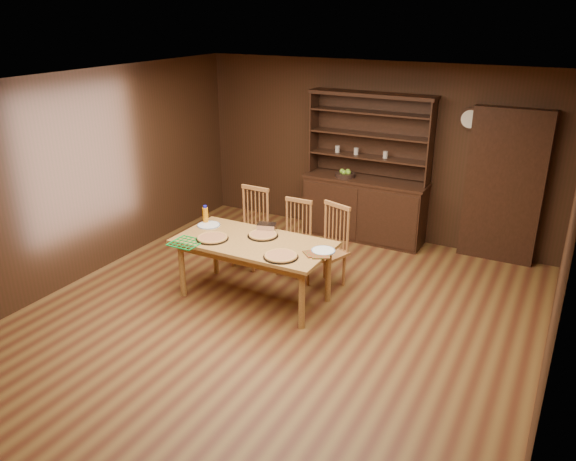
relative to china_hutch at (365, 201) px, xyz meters
The scene contains 20 objects.
floor 2.82m from the china_hutch, 89.99° to the right, with size 6.00×6.00×0.00m, color brown.
room_shell 2.92m from the china_hutch, 89.99° to the right, with size 6.00×6.00×6.00m.
china_hutch is the anchor object (origin of this frame).
doorway 1.96m from the china_hutch, ahead, with size 1.00×0.18×2.10m, color #331A11.
wall_clock 1.89m from the china_hutch, ahead, with size 0.30×0.05×0.30m.
dining_table 2.48m from the china_hutch, 100.85° to the right, with size 1.84×0.92×0.75m.
chair_left 1.88m from the china_hutch, 122.67° to the right, with size 0.46×0.44×1.08m.
chair_center 1.58m from the china_hutch, 104.21° to the right, with size 0.41×0.39×0.99m.
chair_right 1.67m from the china_hutch, 83.88° to the right, with size 0.54×0.53×1.06m.
pizza_left 2.78m from the china_hutch, 109.49° to the right, with size 0.38×0.38×0.04m.
pizza_right 2.70m from the china_hutch, 89.29° to the right, with size 0.39×0.39×0.04m.
pizza_center 2.31m from the china_hutch, 101.24° to the right, with size 0.37×0.37×0.04m.
cooling_rack 3.07m from the china_hutch, 111.52° to the right, with size 0.32×0.32×0.01m, color green, non-canonical shape.
plate_left 2.59m from the china_hutch, 118.18° to the right, with size 0.29×0.29×0.02m.
plate_right 2.36m from the china_hutch, 80.86° to the right, with size 0.27×0.27×0.02m.
foil_dish 2.14m from the china_hutch, 103.52° to the right, with size 0.22×0.16×0.09m, color silver.
juice_bottle 2.58m from the china_hutch, 120.67° to the right, with size 0.07×0.07×0.23m.
pot_holder_a 2.49m from the china_hutch, 80.73° to the right, with size 0.19×0.19×0.01m, color #AE1513.
pot_holder_b 2.47m from the china_hutch, 82.82° to the right, with size 0.19×0.19×0.01m, color #AE1513.
fruit_bowl 0.50m from the china_hutch, 167.62° to the right, with size 0.30×0.30×0.12m.
Camera 1 is at (2.71, -4.82, 3.28)m, focal length 35.00 mm.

